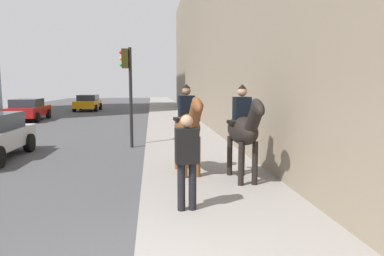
# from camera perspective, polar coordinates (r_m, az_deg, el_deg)

# --- Properties ---
(mounted_horse_near) EXTENTS (2.15, 0.76, 2.24)m
(mounted_horse_near) POSITION_cam_1_polar(r_m,az_deg,el_deg) (8.54, -0.71, 0.50)
(mounted_horse_near) COLOR brown
(mounted_horse_near) RESTS_ON sidewalk_slab
(mounted_horse_far) EXTENTS (2.15, 0.64, 2.23)m
(mounted_horse_far) POSITION_cam_1_polar(r_m,az_deg,el_deg) (7.99, 8.48, -0.11)
(mounted_horse_far) COLOR black
(mounted_horse_far) RESTS_ON sidewalk_slab
(pedestrian_greeting) EXTENTS (0.28, 0.41, 1.70)m
(pedestrian_greeting) POSITION_cam_1_polar(r_m,az_deg,el_deg) (6.05, -0.86, -4.69)
(pedestrian_greeting) COLOR black
(pedestrian_greeting) RESTS_ON sidewalk_slab
(car_mid_lane) EXTENTS (4.39, 2.11, 1.44)m
(car_mid_lane) POSITION_cam_1_polar(r_m,az_deg,el_deg) (24.98, -25.44, 2.82)
(car_mid_lane) COLOR maroon
(car_mid_lane) RESTS_ON ground
(car_far_lane) EXTENTS (4.03, 2.10, 1.44)m
(car_far_lane) POSITION_cam_1_polar(r_m,az_deg,el_deg) (32.77, -16.84, 4.08)
(car_far_lane) COLOR orange
(car_far_lane) RESTS_ON ground
(traffic_light_near_curb) EXTENTS (0.20, 0.44, 3.69)m
(traffic_light_near_curb) POSITION_cam_1_polar(r_m,az_deg,el_deg) (12.97, -10.54, 7.67)
(traffic_light_near_curb) COLOR black
(traffic_light_near_curb) RESTS_ON ground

